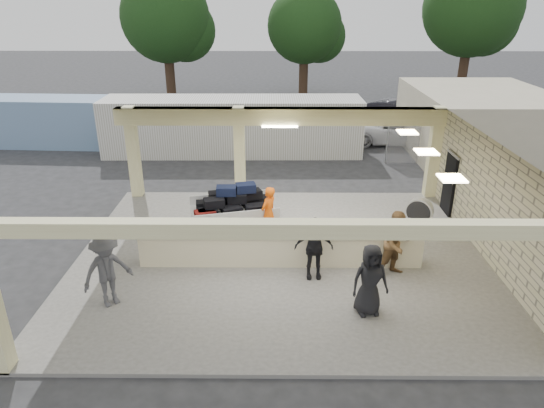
{
  "coord_description": "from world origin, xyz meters",
  "views": [
    {
      "loc": [
        -0.14,
        -12.7,
        7.21
      ],
      "look_at": [
        -0.25,
        1.0,
        1.33
      ],
      "focal_mm": 32.0,
      "sensor_mm": 36.0,
      "label": 1
    }
  ],
  "objects_px": {
    "passenger_a": "(397,244)",
    "passenger_c": "(107,270)",
    "car_white_b": "(494,121)",
    "baggage_counter": "(280,249)",
    "baggage_handler": "(268,214)",
    "drum_fan": "(419,211)",
    "car_dark": "(398,115)",
    "container_blue": "(72,122)",
    "car_white_a": "(397,130)",
    "container_white": "(233,126)",
    "passenger_d": "(370,280)",
    "passenger_b": "(314,248)",
    "luggage_cart": "(233,207)"
  },
  "relations": [
    {
      "from": "drum_fan",
      "to": "car_dark",
      "type": "xyz_separation_m",
      "value": [
        2.35,
        13.44,
        0.18
      ]
    },
    {
      "from": "luggage_cart",
      "to": "passenger_c",
      "type": "xyz_separation_m",
      "value": [
        -2.72,
        -4.17,
        0.12
      ]
    },
    {
      "from": "drum_fan",
      "to": "passenger_a",
      "type": "height_order",
      "value": "passenger_a"
    },
    {
      "from": "luggage_cart",
      "to": "container_blue",
      "type": "relative_size",
      "value": 0.32
    },
    {
      "from": "passenger_d",
      "to": "container_blue",
      "type": "relative_size",
      "value": 0.19
    },
    {
      "from": "drum_fan",
      "to": "passenger_c",
      "type": "height_order",
      "value": "passenger_c"
    },
    {
      "from": "baggage_counter",
      "to": "baggage_handler",
      "type": "relative_size",
      "value": 4.67
    },
    {
      "from": "passenger_c",
      "to": "container_white",
      "type": "distance_m",
      "value": 13.3
    },
    {
      "from": "passenger_a",
      "to": "passenger_c",
      "type": "relative_size",
      "value": 0.99
    },
    {
      "from": "drum_fan",
      "to": "car_white_a",
      "type": "distance_m",
      "value": 10.45
    },
    {
      "from": "baggage_handler",
      "to": "container_blue",
      "type": "bearing_deg",
      "value": -101.31
    },
    {
      "from": "baggage_handler",
      "to": "passenger_d",
      "type": "distance_m",
      "value": 4.6
    },
    {
      "from": "car_white_b",
      "to": "car_dark",
      "type": "relative_size",
      "value": 0.94
    },
    {
      "from": "passenger_d",
      "to": "baggage_counter",
      "type": "bearing_deg",
      "value": 121.88
    },
    {
      "from": "passenger_a",
      "to": "passenger_d",
      "type": "relative_size",
      "value": 1.04
    },
    {
      "from": "baggage_counter",
      "to": "baggage_handler",
      "type": "distance_m",
      "value": 1.65
    },
    {
      "from": "car_white_a",
      "to": "luggage_cart",
      "type": "bearing_deg",
      "value": 149.37
    },
    {
      "from": "car_white_a",
      "to": "container_blue",
      "type": "distance_m",
      "value": 17.02
    },
    {
      "from": "passenger_a",
      "to": "container_white",
      "type": "xyz_separation_m",
      "value": [
        -5.41,
        11.68,
        0.31
      ]
    },
    {
      "from": "baggage_counter",
      "to": "passenger_b",
      "type": "relative_size",
      "value": 4.58
    },
    {
      "from": "baggage_handler",
      "to": "passenger_d",
      "type": "relative_size",
      "value": 0.96
    },
    {
      "from": "luggage_cart",
      "to": "container_blue",
      "type": "distance_m",
      "value": 13.84
    },
    {
      "from": "passenger_c",
      "to": "car_dark",
      "type": "distance_m",
      "value": 21.24
    },
    {
      "from": "luggage_cart",
      "to": "car_white_b",
      "type": "height_order",
      "value": "luggage_cart"
    },
    {
      "from": "passenger_b",
      "to": "container_white",
      "type": "height_order",
      "value": "container_white"
    },
    {
      "from": "luggage_cart",
      "to": "passenger_b",
      "type": "distance_m",
      "value": 3.74
    },
    {
      "from": "baggage_handler",
      "to": "car_dark",
      "type": "relative_size",
      "value": 0.36
    },
    {
      "from": "baggage_counter",
      "to": "passenger_d",
      "type": "height_order",
      "value": "passenger_d"
    },
    {
      "from": "baggage_counter",
      "to": "container_blue",
      "type": "relative_size",
      "value": 0.87
    },
    {
      "from": "luggage_cart",
      "to": "baggage_handler",
      "type": "distance_m",
      "value": 1.31
    },
    {
      "from": "baggage_handler",
      "to": "container_white",
      "type": "distance_m",
      "value": 9.76
    },
    {
      "from": "drum_fan",
      "to": "passenger_d",
      "type": "distance_m",
      "value": 5.51
    },
    {
      "from": "drum_fan",
      "to": "car_white_a",
      "type": "height_order",
      "value": "car_white_a"
    },
    {
      "from": "passenger_a",
      "to": "drum_fan",
      "type": "bearing_deg",
      "value": 37.52
    },
    {
      "from": "passenger_a",
      "to": "container_blue",
      "type": "bearing_deg",
      "value": 110.06
    },
    {
      "from": "passenger_b",
      "to": "baggage_handler",
      "type": "bearing_deg",
      "value": 116.72
    },
    {
      "from": "luggage_cart",
      "to": "passenger_a",
      "type": "distance_m",
      "value": 5.42
    },
    {
      "from": "passenger_b",
      "to": "car_white_a",
      "type": "distance_m",
      "value": 14.61
    },
    {
      "from": "passenger_c",
      "to": "car_white_b",
      "type": "height_order",
      "value": "passenger_c"
    },
    {
      "from": "passenger_c",
      "to": "passenger_d",
      "type": "bearing_deg",
      "value": -43.16
    },
    {
      "from": "luggage_cart",
      "to": "drum_fan",
      "type": "distance_m",
      "value": 6.21
    },
    {
      "from": "baggage_counter",
      "to": "car_dark",
      "type": "distance_m",
      "value": 17.45
    },
    {
      "from": "car_white_b",
      "to": "container_white",
      "type": "distance_m",
      "value": 14.97
    },
    {
      "from": "passenger_b",
      "to": "passenger_d",
      "type": "xyz_separation_m",
      "value": [
        1.22,
        -1.62,
        0.02
      ]
    },
    {
      "from": "car_white_a",
      "to": "container_white",
      "type": "distance_m",
      "value": 8.72
    },
    {
      "from": "drum_fan",
      "to": "car_white_a",
      "type": "relative_size",
      "value": 0.2
    },
    {
      "from": "baggage_handler",
      "to": "drum_fan",
      "type": "bearing_deg",
      "value": 136.3
    },
    {
      "from": "passenger_b",
      "to": "container_blue",
      "type": "bearing_deg",
      "value": 129.25
    },
    {
      "from": "luggage_cart",
      "to": "drum_fan",
      "type": "relative_size",
      "value": 3.05
    },
    {
      "from": "drum_fan",
      "to": "car_dark",
      "type": "bearing_deg",
      "value": 109.87
    }
  ]
}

